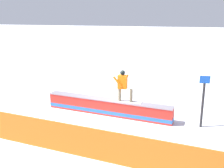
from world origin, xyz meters
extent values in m
plane|color=white|center=(0.00, 0.00, 0.00)|extent=(120.00, 120.00, 0.00)
cube|color=red|center=(0.00, 0.00, 0.35)|extent=(5.93, 1.58, 0.69)
cube|color=blue|center=(0.00, 0.00, 0.17)|extent=(5.94, 1.59, 0.17)
cube|color=gray|center=(0.00, 0.00, 0.71)|extent=(5.94, 1.64, 0.04)
cube|color=silver|center=(-0.83, 0.16, 0.74)|extent=(1.47, 0.41, 0.01)
cylinder|color=gray|center=(-0.57, 0.14, 1.04)|extent=(0.15, 0.15, 0.58)
cylinder|color=gray|center=(-1.08, 0.19, 1.04)|extent=(0.15, 0.15, 0.58)
cube|color=orange|center=(-0.69, 0.15, 1.63)|extent=(0.42, 0.28, 0.60)
sphere|color=black|center=(-0.69, 0.15, 2.04)|extent=(0.22, 0.22, 0.22)
cylinder|color=orange|center=(-0.50, 0.30, 1.66)|extent=(0.42, 0.13, 0.49)
cylinder|color=orange|center=(-0.81, -0.01, 1.66)|extent=(0.27, 0.12, 0.55)
cube|color=orange|center=(0.00, 3.81, 0.54)|extent=(11.58, 2.33, 1.08)
cylinder|color=#262628|center=(-4.05, 0.59, 0.93)|extent=(0.10, 0.10, 1.87)
cube|color=blue|center=(-4.05, 0.59, 2.02)|extent=(0.40, 0.04, 0.30)
camera|label=1|loc=(-2.52, 11.59, 4.77)|focal=44.22mm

